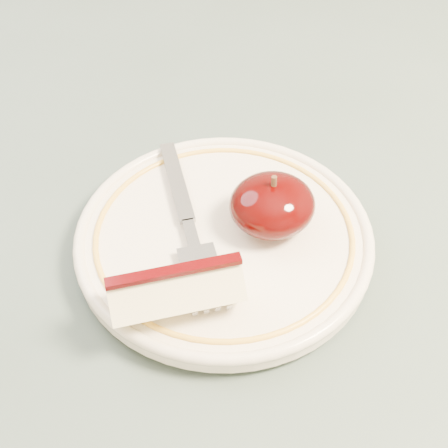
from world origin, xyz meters
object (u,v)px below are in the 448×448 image
object	(u,v)px
apple_half	(272,205)
fork	(188,223)
table	(247,277)
plate	(224,237)

from	to	relation	value
apple_half	fork	size ratio (longest dim) A/B	0.36
table	apple_half	world-z (taller)	apple_half
plate	table	bearing A→B (deg)	46.49
plate	apple_half	world-z (taller)	apple_half
apple_half	fork	distance (m)	0.06
plate	fork	world-z (taller)	fork
plate	fork	size ratio (longest dim) A/B	1.27
table	apple_half	size ratio (longest dim) A/B	14.09
apple_half	fork	xyz separation A→B (m)	(-0.06, 0.02, -0.01)
table	fork	distance (m)	0.13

